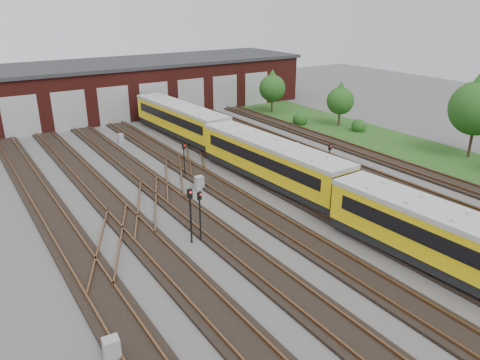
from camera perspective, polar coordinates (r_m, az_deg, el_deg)
ground at (r=29.88m, az=10.93°, el=-6.49°), size 120.00×120.00×0.00m
track_network at (r=30.10m, az=9.94°, el=-5.98°), size 30.40×70.00×0.33m
maintenance_shed at (r=62.52m, az=-15.25°, el=10.80°), size 51.00×12.50×6.35m
grass_verge at (r=49.44m, az=19.07°, el=3.96°), size 8.00×55.00×0.05m
metro_train at (r=36.56m, az=3.84°, el=2.39°), size 3.47×47.30×3.14m
signal_mast_0 at (r=27.78m, az=-4.91°, el=-3.67°), size 0.29×0.27×3.20m
signal_mast_1 at (r=27.51m, az=-6.06°, el=-3.52°), size 0.29×0.28×3.50m
signal_mast_2 at (r=38.40m, az=-6.84°, el=2.99°), size 0.27×0.26×2.79m
signal_mast_3 at (r=37.88m, az=10.83°, el=2.69°), size 0.23×0.22×3.01m
relay_cabinet_0 at (r=20.62m, az=-15.37°, el=-19.32°), size 0.69×0.59×1.08m
relay_cabinet_1 at (r=49.49m, az=-14.33°, el=4.99°), size 0.56×0.47×0.88m
relay_cabinet_2 at (r=35.99m, az=-4.99°, el=-0.35°), size 0.65×0.55×1.05m
relay_cabinet_3 at (r=47.00m, az=-3.24°, el=4.83°), size 0.71×0.66×0.97m
relay_cabinet_4 at (r=44.24m, az=6.71°, el=3.78°), size 0.84×0.79×1.12m
tree_0 at (r=60.46m, az=3.96°, el=11.48°), size 3.33×3.33×5.53m
tree_1 at (r=54.87m, az=12.16°, el=9.80°), size 3.09×3.09×5.12m
tree_2 at (r=47.05m, az=27.04°, el=8.50°), size 4.88×4.88×8.08m
bush_1 at (r=55.31m, az=7.33°, el=7.60°), size 1.72×1.72×1.72m
bush_2 at (r=53.59m, az=14.30°, el=6.60°), size 1.58×1.58×1.58m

